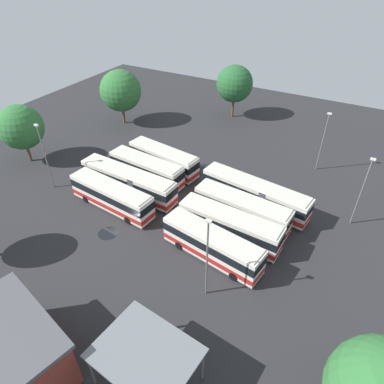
# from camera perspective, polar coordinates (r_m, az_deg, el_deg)

# --- Properties ---
(ground_plane) EXTENTS (93.96, 93.96, 0.00)m
(ground_plane) POSITION_cam_1_polar(r_m,az_deg,el_deg) (44.11, -1.39, -2.33)
(ground_plane) COLOR #28282B
(bus_row0_slot0) EXTENTS (14.49, 4.50, 3.53)m
(bus_row0_slot0) POSITION_cam_1_polar(r_m,az_deg,el_deg) (43.79, 10.49, -0.28)
(bus_row0_slot0) COLOR silver
(bus_row0_slot0) RESTS_ON ground_plane
(bus_row0_slot1) EXTENTS (12.03, 3.62, 3.53)m
(bus_row0_slot1) POSITION_cam_1_polar(r_m,az_deg,el_deg) (41.06, 8.31, -2.83)
(bus_row0_slot1) COLOR silver
(bus_row0_slot1) RESTS_ON ground_plane
(bus_row0_slot2) EXTENTS (12.10, 3.28, 3.53)m
(bus_row0_slot2) POSITION_cam_1_polar(r_m,az_deg,el_deg) (38.65, 6.29, -5.55)
(bus_row0_slot2) COLOR silver
(bus_row0_slot2) RESTS_ON ground_plane
(bus_row0_slot3) EXTENTS (11.69, 4.35, 3.53)m
(bus_row0_slot3) POSITION_cam_1_polar(r_m,az_deg,el_deg) (36.30, 3.37, -8.72)
(bus_row0_slot3) COLOR silver
(bus_row0_slot3) RESTS_ON ground_plane
(bus_row1_slot0) EXTENTS (11.58, 4.19, 3.53)m
(bus_row1_slot0) POSITION_cam_1_polar(r_m,az_deg,el_deg) (50.42, -4.81, 5.54)
(bus_row1_slot0) COLOR silver
(bus_row1_slot0) RESTS_ON ground_plane
(bus_row1_slot1) EXTENTS (11.58, 3.56, 3.53)m
(bus_row1_slot1) POSITION_cam_1_polar(r_m,az_deg,el_deg) (48.32, -7.63, 3.85)
(bus_row1_slot1) COLOR silver
(bus_row1_slot1) RESTS_ON ground_plane
(bus_row1_slot2) EXTENTS (14.37, 3.28, 3.53)m
(bus_row1_slot2) POSITION_cam_1_polar(r_m,az_deg,el_deg) (46.13, -10.59, 1.79)
(bus_row1_slot2) COLOR silver
(bus_row1_slot2) RESTS_ON ground_plane
(bus_row1_slot3) EXTENTS (12.21, 3.78, 3.53)m
(bus_row1_slot3) POSITION_cam_1_polar(r_m,az_deg,el_deg) (43.90, -13.30, -0.60)
(bus_row1_slot3) COLOR silver
(bus_row1_slot3) RESTS_ON ground_plane
(depot_building) EXTENTS (10.89, 9.03, 5.20)m
(depot_building) POSITION_cam_1_polar(r_m,az_deg,el_deg) (31.44, -28.72, -22.81)
(depot_building) COLOR maroon
(depot_building) RESTS_ON ground_plane
(maintenance_shelter) EXTENTS (7.71, 6.33, 4.09)m
(maintenance_shelter) POSITION_cam_1_polar(r_m,az_deg,el_deg) (27.04, -7.79, -25.25)
(maintenance_shelter) COLOR slate
(maintenance_shelter) RESTS_ON ground_plane
(lamp_post_far_corner) EXTENTS (0.56, 0.28, 9.32)m
(lamp_post_far_corner) POSITION_cam_1_polar(r_m,az_deg,el_deg) (30.67, 2.55, -10.72)
(lamp_post_far_corner) COLOR slate
(lamp_post_far_corner) RESTS_ON ground_plane
(lamp_post_near_entrance) EXTENTS (0.56, 0.28, 9.44)m
(lamp_post_near_entrance) POSITION_cam_1_polar(r_m,az_deg,el_deg) (48.65, -23.38, 5.72)
(lamp_post_near_entrance) COLOR slate
(lamp_post_near_entrance) RESTS_ON ground_plane
(lamp_post_by_building) EXTENTS (0.56, 0.28, 8.95)m
(lamp_post_by_building) POSITION_cam_1_polar(r_m,az_deg,el_deg) (52.32, 21.04, 8.13)
(lamp_post_by_building) COLOR slate
(lamp_post_by_building) RESTS_ON ground_plane
(lamp_post_mid_lot) EXTENTS (0.56, 0.28, 9.07)m
(lamp_post_mid_lot) POSITION_cam_1_polar(r_m,az_deg,el_deg) (42.96, 26.53, 0.31)
(lamp_post_mid_lot) COLOR slate
(lamp_post_mid_lot) RESTS_ON ground_plane
(tree_west_edge) EXTENTS (7.34, 7.34, 9.83)m
(tree_west_edge) POSITION_cam_1_polar(r_m,az_deg,el_deg) (64.75, -11.84, 16.23)
(tree_west_edge) COLOR brown
(tree_west_edge) RESTS_ON ground_plane
(tree_south_edge) EXTENTS (6.56, 6.56, 8.96)m
(tree_south_edge) POSITION_cam_1_polar(r_m,az_deg,el_deg) (56.67, -26.72, 9.65)
(tree_south_edge) COLOR brown
(tree_south_edge) RESTS_ON ground_plane
(tree_north_edge) EXTENTS (6.74, 6.74, 9.81)m
(tree_north_edge) POSITION_cam_1_polar(r_m,az_deg,el_deg) (66.54, 7.13, 17.50)
(tree_north_edge) COLOR brown
(tree_north_edge) RESTS_ON ground_plane
(puddle_between_rows) EXTENTS (1.58, 1.58, 0.01)m
(puddle_between_rows) POSITION_cam_1_polar(r_m,az_deg,el_deg) (49.12, 3.96, 2.10)
(puddle_between_rows) COLOR black
(puddle_between_rows) RESTS_ON ground_plane
(puddle_centre_drain) EXTENTS (3.51, 3.51, 0.01)m
(puddle_centre_drain) POSITION_cam_1_polar(r_m,az_deg,el_deg) (51.13, 1.85, 3.68)
(puddle_centre_drain) COLOR black
(puddle_centre_drain) RESTS_ON ground_plane
(puddle_front_lane) EXTENTS (2.35, 2.35, 0.01)m
(puddle_front_lane) POSITION_cam_1_polar(r_m,az_deg,el_deg) (41.37, -13.84, -6.71)
(puddle_front_lane) COLOR black
(puddle_front_lane) RESTS_ON ground_plane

